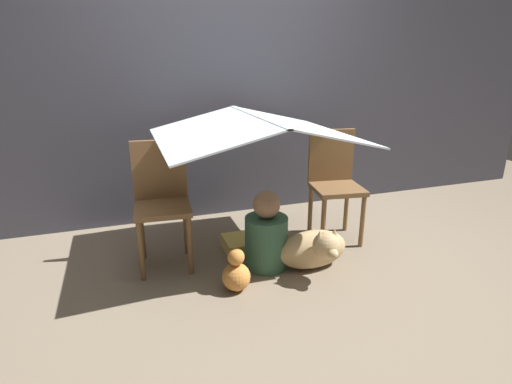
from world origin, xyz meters
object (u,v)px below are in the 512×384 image
(chair_right, at_px, (334,180))
(person_front, at_px, (266,236))
(dog, at_px, (315,249))
(chair_left, at_px, (162,198))

(chair_right, height_order, person_front, chair_right)
(chair_right, height_order, dog, chair_right)
(chair_left, relative_size, chair_right, 1.00)
(chair_left, bearing_deg, dog, -20.87)
(dog, bearing_deg, chair_right, 49.60)
(chair_left, xyz_separation_m, dog, (0.96, -0.45, -0.32))
(chair_right, bearing_deg, person_front, -147.69)
(person_front, relative_size, dog, 1.10)
(chair_left, relative_size, person_front, 1.56)
(chair_right, distance_m, person_front, 0.79)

